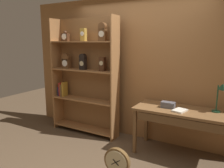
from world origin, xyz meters
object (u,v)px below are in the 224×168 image
(bookshelf, at_px, (84,76))
(open_repair_manual, at_px, (180,110))
(toolbox_small, at_px, (168,105))
(desk_lamp, at_px, (221,93))
(round_clock_large, at_px, (117,162))
(workbench, at_px, (183,116))

(bookshelf, height_order, open_repair_manual, bookshelf)
(bookshelf, distance_m, toolbox_small, 1.72)
(desk_lamp, bearing_deg, round_clock_large, -136.30)
(workbench, relative_size, round_clock_large, 3.64)
(workbench, distance_m, desk_lamp, 0.63)
(workbench, xyz_separation_m, toolbox_small, (-0.24, 0.01, 0.13))
(workbench, distance_m, round_clock_large, 1.24)
(desk_lamp, relative_size, open_repair_manual, 2.11)
(round_clock_large, bearing_deg, open_repair_manual, 55.38)
(round_clock_large, bearing_deg, desk_lamp, 43.70)
(bookshelf, distance_m, workbench, 1.98)
(workbench, relative_size, desk_lamp, 3.20)
(workbench, bearing_deg, open_repair_manual, -114.21)
(bookshelf, distance_m, open_repair_manual, 1.93)
(bookshelf, height_order, round_clock_large, bookshelf)
(toolbox_small, distance_m, open_repair_manual, 0.23)
(bookshelf, relative_size, open_repair_manual, 10.18)
(desk_lamp, xyz_separation_m, round_clock_large, (-1.11, -1.07, -0.86))
(open_repair_manual, bearing_deg, workbench, 82.62)
(open_repair_manual, bearing_deg, toolbox_small, 172.06)
(bookshelf, bearing_deg, desk_lamp, 0.29)
(toolbox_small, xyz_separation_m, open_repair_manual, (0.20, -0.09, -0.03))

